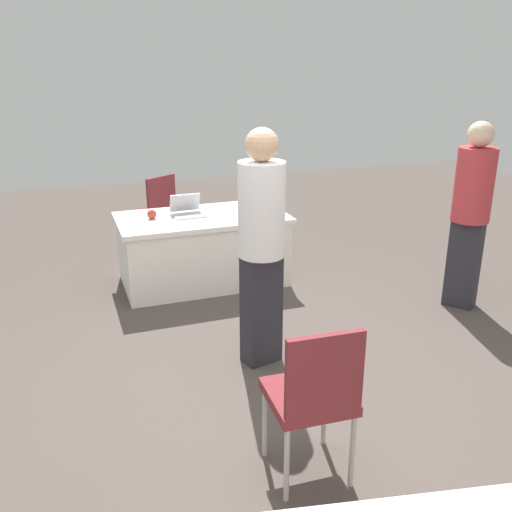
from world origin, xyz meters
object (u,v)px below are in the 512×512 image
(chair_near_front, at_px, (155,209))
(scissors_red, at_px, (255,214))
(laptop_silver, at_px, (188,212))
(yarn_ball, at_px, (152,214))
(person_attendee_standing, at_px, (262,237))
(table_foreground, at_px, (203,249))
(chair_tucked_right, at_px, (314,392))
(person_presenter, at_px, (471,207))

(chair_near_front, bearing_deg, scissors_red, -88.84)
(laptop_silver, height_order, yarn_ball, laptop_silver)
(laptop_silver, relative_size, scissors_red, 1.85)
(scissors_red, bearing_deg, yarn_ball, -103.65)
(person_attendee_standing, bearing_deg, table_foreground, -103.68)
(chair_near_front, distance_m, laptop_silver, 1.10)
(yarn_ball, height_order, scissors_red, yarn_ball)
(table_foreground, bearing_deg, chair_near_front, -74.84)
(chair_tucked_right, height_order, scissors_red, chair_tucked_right)
(chair_tucked_right, distance_m, person_presenter, 2.90)
(chair_near_front, relative_size, scissors_red, 5.25)
(table_foreground, distance_m, yarn_ball, 0.64)
(chair_tucked_right, bearing_deg, laptop_silver, 91.95)
(person_presenter, bearing_deg, table_foreground, 20.95)
(scissors_red, bearing_deg, person_presenter, 48.66)
(laptop_silver, bearing_deg, table_foreground, 152.33)
(laptop_silver, distance_m, yarn_ball, 0.37)
(person_attendee_standing, relative_size, scissors_red, 10.02)
(yarn_ball, xyz_separation_m, scissors_red, (-1.03, 0.17, -0.04))
(person_presenter, height_order, laptop_silver, person_presenter)
(chair_near_front, bearing_deg, yarn_ball, -132.87)
(table_foreground, bearing_deg, person_presenter, 147.87)
(person_presenter, distance_m, scissors_red, 2.07)
(table_foreground, relative_size, scissors_red, 9.56)
(chair_tucked_right, relative_size, yarn_ball, 10.51)
(chair_near_front, xyz_separation_m, chair_tucked_right, (-0.16, 4.19, 0.03))
(laptop_silver, bearing_deg, chair_near_front, -83.91)
(table_foreground, xyz_separation_m, person_attendee_standing, (-0.03, 1.73, 0.65))
(person_attendee_standing, relative_size, yarn_ball, 19.44)
(person_presenter, relative_size, scissors_red, 9.62)
(person_attendee_standing, distance_m, laptop_silver, 1.81)
(table_foreground, height_order, chair_tucked_right, chair_tucked_right)
(chair_near_front, bearing_deg, laptop_silver, -113.47)
(chair_tucked_right, bearing_deg, person_attendee_standing, 84.73)
(person_attendee_standing, xyz_separation_m, scissors_red, (-0.50, -1.61, -0.29))
(table_foreground, height_order, yarn_ball, yarn_ball)
(table_foreground, relative_size, person_attendee_standing, 0.95)
(person_presenter, distance_m, yarn_ball, 3.03)
(table_foreground, bearing_deg, scissors_red, 167.09)
(chair_near_front, bearing_deg, person_attendee_standing, -115.99)
(yarn_ball, relative_size, scissors_red, 0.52)
(person_presenter, height_order, yarn_ball, person_presenter)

